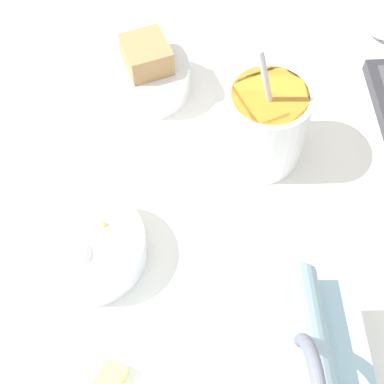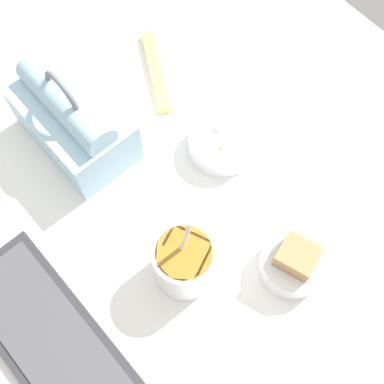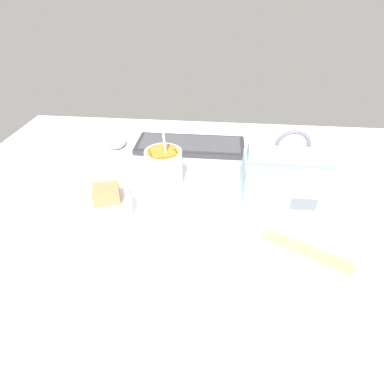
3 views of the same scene
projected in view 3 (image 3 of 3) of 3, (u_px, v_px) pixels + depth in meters
desk_surface at (190, 210)px, 77.08cm from camera, size 140.00×110.00×2.00cm
keyboard at (190, 145)px, 101.95cm from camera, size 36.61×14.27×2.10cm
lunch_bag at (286, 175)px, 76.15cm from camera, size 21.68×13.49×19.17cm
soup_cup at (164, 168)px, 80.83cm from camera, size 9.91×9.91×18.28cm
bento_bowl_sandwich at (109, 205)px, 72.13cm from camera, size 10.95×10.95×8.36cm
bento_bowl_snacks at (209, 234)px, 65.35cm from camera, size 12.33×12.33×5.42cm
computer_mouse at (116, 143)px, 102.40cm from camera, size 6.53×8.13×3.06cm
chopstick_case at (306, 251)px, 63.40cm from camera, size 17.58×11.24×1.60cm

